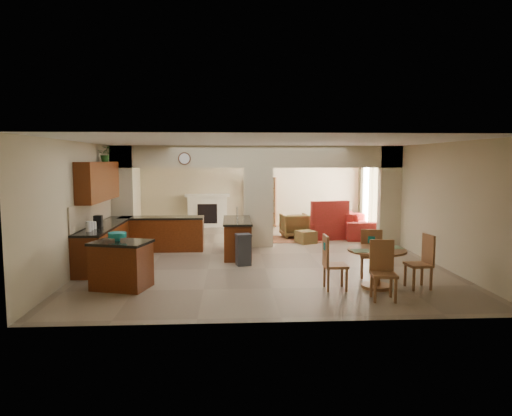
{
  "coord_description": "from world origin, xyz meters",
  "views": [
    {
      "loc": [
        -0.76,
        -11.56,
        2.41
      ],
      "look_at": [
        -0.1,
        0.3,
        1.16
      ],
      "focal_mm": 32.0,
      "sensor_mm": 36.0,
      "label": 1
    }
  ],
  "objects": [
    {
      "name": "chair_south",
      "position": [
        1.86,
        -3.94,
        0.55
      ],
      "size": [
        0.47,
        0.47,
        1.02
      ],
      "rotation": [
        0.0,
        0.0,
        -0.11
      ],
      "color": "#995A34",
      "rests_on": "floor"
    },
    {
      "name": "drape_b_right",
      "position": [
        3.93,
        4.6,
        1.2
      ],
      "size": [
        0.1,
        0.28,
        2.3
      ],
      "primitive_type": "cube",
      "color": "#3A1E17",
      "rests_on": "wall_right"
    },
    {
      "name": "armchair",
      "position": [
        1.22,
        2.48,
        0.38
      ],
      "size": [
        0.88,
        0.9,
        0.75
      ],
      "primitive_type": "imported",
      "rotation": [
        0.0,
        0.0,
        3.24
      ],
      "color": "maroon",
      "rests_on": "floor"
    },
    {
      "name": "partition_center_pier",
      "position": [
        0.0,
        1.0,
        1.1
      ],
      "size": [
        0.8,
        0.25,
        2.2
      ],
      "primitive_type": "cube",
      "color": "#C4B38F",
      "rests_on": "floor"
    },
    {
      "name": "wall_back",
      "position": [
        0.0,
        5.0,
        1.4
      ],
      "size": [
        8.0,
        0.0,
        8.0
      ],
      "primitive_type": "plane",
      "rotation": [
        1.57,
        0.0,
        0.0
      ],
      "color": "#C4B38F",
      "rests_on": "floor"
    },
    {
      "name": "peninsula",
      "position": [
        -0.6,
        -0.11,
        0.46
      ],
      "size": [
        0.7,
        1.85,
        0.91
      ],
      "color": "#3B1706",
      "rests_on": "floor"
    },
    {
      "name": "dining_table",
      "position": [
        1.98,
        -3.26,
        0.5
      ],
      "size": [
        1.09,
        1.09,
        0.74
      ],
      "color": "#995A34",
      "rests_on": "floor"
    },
    {
      "name": "rug",
      "position": [
        1.2,
        2.1,
        0.01
      ],
      "size": [
        1.6,
        1.3,
        0.01
      ],
      "primitive_type": "cube",
      "color": "#9B5538",
      "rests_on": "floor"
    },
    {
      "name": "plant",
      "position": [
        -3.82,
        -0.14,
        2.55
      ],
      "size": [
        0.34,
        0.3,
        0.37
      ],
      "primitive_type": "imported",
      "rotation": [
        0.0,
        0.0,
        0.03
      ],
      "color": "#134816",
      "rests_on": "upper_cabinets"
    },
    {
      "name": "wall_clock",
      "position": [
        -2.0,
        0.85,
        2.45
      ],
      "size": [
        0.34,
        0.03,
        0.34
      ],
      "primitive_type": "cylinder",
      "rotation": [
        1.57,
        0.0,
        0.0
      ],
      "color": "#4F2C1A",
      "rests_on": "partition_header"
    },
    {
      "name": "fireplace",
      "position": [
        -1.6,
        4.83,
        0.61
      ],
      "size": [
        1.6,
        0.35,
        1.2
      ],
      "color": "silver",
      "rests_on": "floor"
    },
    {
      "name": "kitchen_island",
      "position": [
        -2.82,
        -3.03,
        0.45
      ],
      "size": [
        1.2,
        0.99,
        0.9
      ],
      "rotation": [
        0.0,
        0.0,
        -0.27
      ],
      "color": "#3B1706",
      "rests_on": "floor"
    },
    {
      "name": "chaise",
      "position": [
        2.22,
        2.32,
        0.24
      ],
      "size": [
        1.34,
        1.17,
        0.47
      ],
      "primitive_type": "cube",
      "rotation": [
        0.0,
        0.0,
        0.18
      ],
      "color": "maroon",
      "rests_on": "floor"
    },
    {
      "name": "upper_cabinets",
      "position": [
        -3.82,
        -0.8,
        1.92
      ],
      "size": [
        0.35,
        2.4,
        0.9
      ],
      "primitive_type": "cube",
      "color": "#3B1706",
      "rests_on": "wall_left"
    },
    {
      "name": "partition_right_pier",
      "position": [
        3.7,
        1.0,
        1.4
      ],
      "size": [
        0.6,
        0.25,
        2.8
      ],
      "primitive_type": "cube",
      "color": "#C4B38F",
      "rests_on": "floor"
    },
    {
      "name": "partition_left_pier",
      "position": [
        -3.7,
        1.0,
        1.4
      ],
      "size": [
        0.6,
        0.25,
        2.8
      ],
      "primitive_type": "cube",
      "color": "#C4B38F",
      "rests_on": "floor"
    },
    {
      "name": "trash_can",
      "position": [
        -0.48,
        -1.26,
        0.34
      ],
      "size": [
        0.37,
        0.33,
        0.67
      ],
      "primitive_type": "cube",
      "rotation": [
        0.0,
        0.0,
        0.23
      ],
      "color": "#313133",
      "rests_on": "floor"
    },
    {
      "name": "drape_a_right",
      "position": [
        3.93,
        2.9,
        1.2
      ],
      "size": [
        0.1,
        0.28,
        2.3
      ],
      "primitive_type": "cube",
      "color": "#3A1E17",
      "rests_on": "wall_right"
    },
    {
      "name": "shelving_unit",
      "position": [
        0.35,
        4.82,
        0.9
      ],
      "size": [
        1.0,
        0.32,
        1.8
      ],
      "primitive_type": "cube",
      "color": "#995A34",
      "rests_on": "floor"
    },
    {
      "name": "drape_a_left",
      "position": [
        3.93,
        1.7,
        1.2
      ],
      "size": [
        0.1,
        0.28,
        2.3
      ],
      "primitive_type": "cube",
      "color": "#3A1E17",
      "rests_on": "wall_right"
    },
    {
      "name": "fruit_bowl",
      "position": [
        2.06,
        -3.22,
        0.82
      ],
      "size": [
        0.28,
        0.28,
        0.15
      ],
      "primitive_type": "cylinder",
      "color": "#6FAA24",
      "rests_on": "dining_table"
    },
    {
      "name": "window_b",
      "position": [
        3.97,
        4.0,
        1.2
      ],
      "size": [
        0.02,
        0.9,
        1.9
      ],
      "primitive_type": "cube",
      "color": "white",
      "rests_on": "wall_right"
    },
    {
      "name": "wall_left",
      "position": [
        -4.0,
        0.0,
        1.4
      ],
      "size": [
        0.0,
        10.0,
        10.0
      ],
      "primitive_type": "plane",
      "rotation": [
        1.57,
        0.0,
        1.57
      ],
      "color": "#C4B38F",
      "rests_on": "floor"
    },
    {
      "name": "floor",
      "position": [
        0.0,
        0.0,
        0.0
      ],
      "size": [
        10.0,
        10.0,
        0.0
      ],
      "primitive_type": "plane",
      "color": "#83725B",
      "rests_on": "ground"
    },
    {
      "name": "glazed_door",
      "position": [
        3.97,
        3.15,
        1.05
      ],
      "size": [
        0.02,
        0.7,
        2.1
      ],
      "primitive_type": "cube",
      "color": "white",
      "rests_on": "wall_right"
    },
    {
      "name": "ceiling_fan",
      "position": [
        1.5,
        3.0,
        2.56
      ],
      "size": [
        1.0,
        1.0,
        0.1
      ],
      "primitive_type": "cylinder",
      "color": "white",
      "rests_on": "ceiling"
    },
    {
      "name": "sofa",
      "position": [
        3.3,
        2.89,
        0.4
      ],
      "size": [
        2.79,
        1.24,
        0.8
      ],
      "primitive_type": "imported",
      "rotation": [
        0.0,
        0.0,
        1.51
      ],
      "color": "maroon",
      "rests_on": "floor"
    },
    {
      "name": "partition_header",
      "position": [
        0.0,
        1.0,
        2.5
      ],
      "size": [
        8.0,
        0.25,
        0.6
      ],
      "primitive_type": "cube",
      "color": "#C4B38F",
      "rests_on": "partition_center_pier"
    },
    {
      "name": "kitchen_counter",
      "position": [
        -3.26,
        -0.25,
        0.46
      ],
      "size": [
        2.52,
        3.29,
        1.48
      ],
      "color": "#3B1706",
      "rests_on": "floor"
    },
    {
      "name": "drape_b_left",
      "position": [
        3.93,
        3.4,
        1.2
      ],
      "size": [
        0.1,
        0.28,
        2.3
      ],
      "primitive_type": "cube",
      "color": "#3A1E17",
      "rests_on": "wall_right"
    },
    {
      "name": "wall_right",
      "position": [
        4.0,
        0.0,
        1.4
      ],
      "size": [
        0.0,
        10.0,
        10.0
      ],
      "primitive_type": "plane",
      "rotation": [
        1.57,
        0.0,
        -1.57
      ],
      "color": "#C4B38F",
      "rests_on": "floor"
    },
    {
      "name": "chair_north",
      "position": [
        2.09,
        -2.56,
        0.55
      ],
      "size": [
        0.51,
        0.51,
        1.02
      ],
      "rotation": [
        0.0,
        0.0,
        2.89
      ],
      "color": "#995A34",
      "rests_on": "floor"
    },
    {
      "name": "chair_west",
      "position": [
        1.1,
        -3.32,
        0.55
      ],
      "size": [
        0.43,
        0.42,
        1.02
      ],
      "rotation": [
        0.0,
        0.0,
        1.57
      ],
      "color": "#995A34",
      "rests_on": "floor"
    },
    {
      "name": "window_a",
      "position": [
        3.97,
        2.3,
        1.2
      ],
      "size": [
        0.02,
        0.9,
        1.9
      ],
      "primitive_type": "cube",
      "color": "white",
      "rests_on": "wall_right"
    },
    {
      "name": "ottoman",
      "position": [
        1.42,
        1.46,
        0.18
      ],
      "size": [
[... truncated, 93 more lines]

